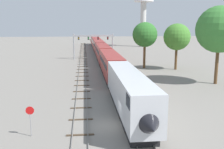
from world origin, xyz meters
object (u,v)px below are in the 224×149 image
(stop_sign, at_px, (30,117))
(trackside_tree_mid, at_px, (219,30))
(signal_gantry, at_px, (93,41))
(passenger_train, at_px, (100,49))
(trackside_tree_right, at_px, (145,35))
(trackside_tree_left, at_px, (177,37))
(water_tower, at_px, (144,1))

(stop_sign, xyz_separation_m, trackside_tree_mid, (27.73, 18.72, 7.48))
(signal_gantry, bearing_deg, passenger_train, 46.01)
(signal_gantry, xyz_separation_m, trackside_tree_right, (11.39, -17.57, 2.31))
(trackside_tree_left, bearing_deg, trackside_tree_mid, -82.79)
(trackside_tree_mid, bearing_deg, signal_gantry, 119.57)
(signal_gantry, bearing_deg, trackside_tree_right, -57.03)
(signal_gantry, bearing_deg, trackside_tree_mid, -60.43)
(signal_gantry, bearing_deg, water_tower, 59.75)
(trackside_tree_mid, bearing_deg, water_tower, 86.55)
(stop_sign, relative_size, trackside_tree_right, 0.27)
(passenger_train, height_order, stop_sign, passenger_train)
(trackside_tree_mid, bearing_deg, passenger_train, 115.28)
(water_tower, xyz_separation_m, trackside_tree_left, (-6.54, -62.66, -13.23))
(trackside_tree_right, bearing_deg, stop_sign, -117.76)
(signal_gantry, xyz_separation_m, stop_sign, (-7.75, -53.94, -3.65))
(stop_sign, bearing_deg, passenger_train, 79.92)
(stop_sign, relative_size, trackside_tree_mid, 0.22)
(passenger_train, distance_m, trackside_tree_mid, 42.07)
(trackside_tree_left, bearing_deg, passenger_train, 124.90)
(signal_gantry, distance_m, trackside_tree_right, 21.06)
(trackside_tree_left, bearing_deg, trackside_tree_right, 157.10)
(water_tower, height_order, trackside_tree_left, water_tower)
(trackside_tree_left, xyz_separation_m, trackside_tree_right, (-6.71, 2.84, 0.42))
(stop_sign, xyz_separation_m, trackside_tree_right, (19.14, 36.37, 5.95))
(signal_gantry, height_order, trackside_tree_right, trackside_tree_right)
(water_tower, xyz_separation_m, trackside_tree_mid, (-4.67, -77.48, -11.28))
(water_tower, bearing_deg, trackside_tree_mid, -93.45)
(signal_gantry, xyz_separation_m, trackside_tree_mid, (19.98, -35.22, 3.84))
(trackside_tree_right, bearing_deg, passenger_train, 114.68)
(passenger_train, distance_m, water_tower, 49.20)
(passenger_train, height_order, trackside_tree_mid, trackside_tree_mid)
(signal_gantry, bearing_deg, trackside_tree_left, -48.41)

